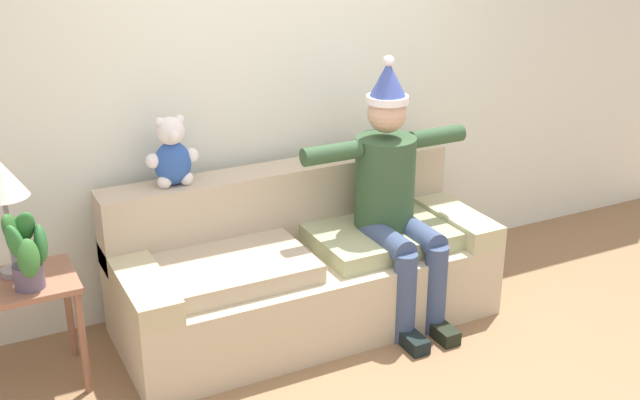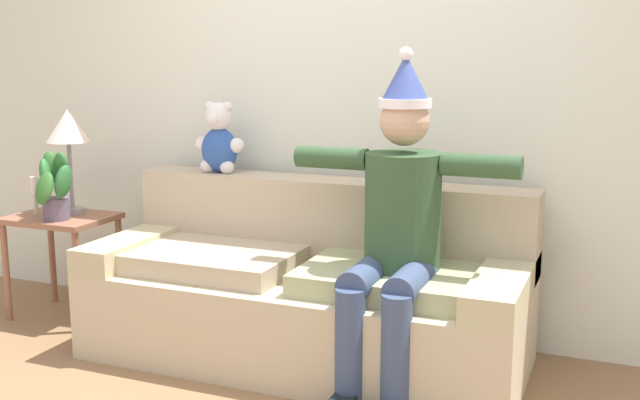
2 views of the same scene
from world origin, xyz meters
name	(u,v)px [view 1 (image 1 of 2)]	position (x,y,z in m)	size (l,w,h in m)	color
back_wall	(262,71)	(0.00, 1.55, 1.35)	(7.00, 0.10, 2.70)	silver
couch	(302,267)	(0.00, 1.04, 0.33)	(2.10, 0.87, 0.84)	#C5B593
person_seated	(393,192)	(0.49, 0.87, 0.75)	(1.02, 0.77, 1.50)	#304E2F
teddy_bear	(172,155)	(-0.63, 1.30, 1.01)	(0.29, 0.17, 0.38)	#2C52A3
side_table	(18,300)	(-1.51, 1.05, 0.48)	(0.55, 0.42, 0.58)	#946047
table_lamp	(2,184)	(-1.49, 1.13, 1.05)	(0.24, 0.24, 0.58)	gray
potted_plant	(26,252)	(-1.45, 0.95, 0.77)	(0.23, 0.25, 0.39)	#5D5065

